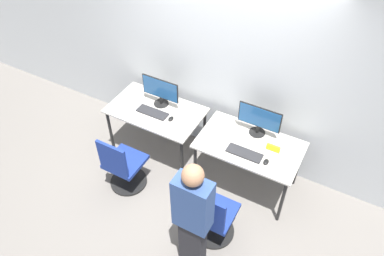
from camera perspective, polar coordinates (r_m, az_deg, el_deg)
ground_plane at (r=4.98m, az=-0.82°, el=-8.46°), size 20.00×20.00×0.00m
wall_back at (r=4.59m, az=4.31°, el=10.05°), size 12.00×0.05×2.80m
desk_left at (r=4.96m, az=-5.50°, el=2.15°), size 1.23×0.73×0.74m
monitor_left at (r=4.86m, az=-4.85°, el=5.67°), size 0.53×0.20×0.40m
keyboard_left at (r=4.86m, az=-6.04°, el=2.39°), size 0.42×0.15×0.02m
mouse_left at (r=4.74m, az=-3.24°, el=1.43°), size 0.06×0.09×0.03m
office_chair_left at (r=4.77m, az=-10.44°, el=-5.91°), size 0.48×0.48×0.87m
desk_right at (r=4.53m, az=8.71°, el=-3.15°), size 1.23×0.73×0.74m
monitor_right at (r=4.49m, az=10.20°, el=1.28°), size 0.53×0.20×0.40m
keyboard_right at (r=4.36m, az=7.99°, el=-3.80°), size 0.42×0.15×0.02m
mouse_right at (r=4.30m, az=11.22°, el=-5.08°), size 0.06×0.09×0.03m
office_chair_right at (r=4.26m, az=3.18°, el=-13.54°), size 0.48×0.48×0.87m
person_right at (r=3.68m, az=0.12°, el=-13.27°), size 0.36×0.20×1.54m
placard_right at (r=4.43m, az=12.27°, el=-3.01°), size 0.16×0.03×0.08m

